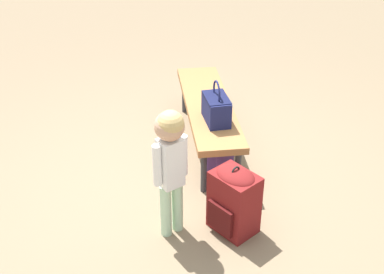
{
  "coord_description": "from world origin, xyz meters",
  "views": [
    {
      "loc": [
        3.35,
        0.41,
        2.53
      ],
      "look_at": [
        -0.09,
        0.07,
        0.45
      ],
      "focal_mm": 47.37,
      "sensor_mm": 36.0,
      "label": 1
    }
  ],
  "objects": [
    {
      "name": "backpack_small",
      "position": [
        -0.15,
        0.29,
        0.18
      ],
      "size": [
        0.26,
        0.26,
        0.36
      ],
      "color": "#4C2D66",
      "rests_on": "ground"
    },
    {
      "name": "park_bench",
      "position": [
        -0.7,
        0.16,
        0.39
      ],
      "size": [
        1.65,
        0.74,
        0.45
      ],
      "color": "#9E6B3D",
      "rests_on": "ground"
    },
    {
      "name": "backpack_large",
      "position": [
        0.45,
        0.43,
        0.28
      ],
      "size": [
        0.4,
        0.41,
        0.55
      ],
      "color": "maroon",
      "rests_on": "ground"
    },
    {
      "name": "handbag",
      "position": [
        -0.37,
        0.25,
        0.58
      ],
      "size": [
        0.36,
        0.27,
        0.37
      ],
      "color": "#191E4C",
      "rests_on": "park_bench"
    },
    {
      "name": "ground_plane",
      "position": [
        0.0,
        0.0,
        0.0
      ],
      "size": [
        40.0,
        40.0,
        0.0
      ],
      "primitive_type": "plane",
      "color": "#7F6B51",
      "rests_on": "ground"
    },
    {
      "name": "child_standing",
      "position": [
        0.52,
        -0.01,
        0.67
      ],
      "size": [
        0.2,
        0.22,
        1.01
      ],
      "color": "#B2D8B2",
      "rests_on": "ground"
    }
  ]
}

